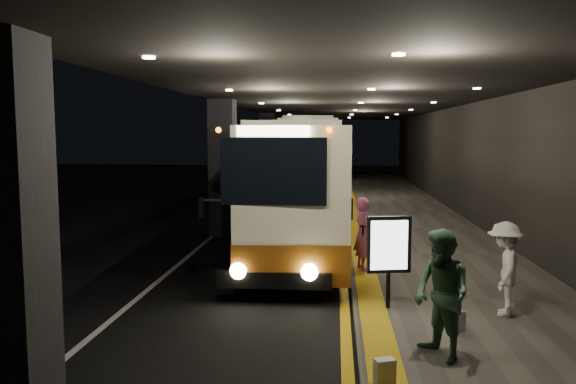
{
  "coord_description": "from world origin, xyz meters",
  "views": [
    {
      "loc": [
        2.17,
        -13.91,
        3.3
      ],
      "look_at": [
        0.84,
        1.45,
        1.7
      ],
      "focal_mm": 35.0,
      "sensor_mm": 36.0,
      "label": 1
    }
  ],
  "objects_px": {
    "coach_main": "(295,191)",
    "bag_plain": "(385,371)",
    "passenger_boarding": "(363,233)",
    "passenger_waiting_green": "(442,295)",
    "coach_second": "(310,159)",
    "coach_third": "(323,153)",
    "info_sign": "(389,247)",
    "stanchion_post": "(363,248)",
    "bag_polka": "(457,321)",
    "passenger_waiting_white": "(505,268)"
  },
  "relations": [
    {
      "from": "coach_second",
      "to": "bag_polka",
      "type": "xyz_separation_m",
      "value": [
        3.36,
        -21.69,
        -1.6
      ]
    },
    {
      "from": "coach_second",
      "to": "passenger_waiting_white",
      "type": "bearing_deg",
      "value": -79.68
    },
    {
      "from": "bag_polka",
      "to": "info_sign",
      "type": "distance_m",
      "value": 1.79
    },
    {
      "from": "passenger_waiting_green",
      "to": "stanchion_post",
      "type": "xyz_separation_m",
      "value": [
        -0.86,
        5.05,
        -0.4
      ]
    },
    {
      "from": "stanchion_post",
      "to": "coach_second",
      "type": "bearing_deg",
      "value": 96.55
    },
    {
      "from": "coach_second",
      "to": "bag_plain",
      "type": "xyz_separation_m",
      "value": [
        2.05,
        -23.7,
        -1.61
      ]
    },
    {
      "from": "coach_main",
      "to": "bag_plain",
      "type": "xyz_separation_m",
      "value": [
        1.81,
        -9.01,
        -1.35
      ]
    },
    {
      "from": "passenger_waiting_green",
      "to": "info_sign",
      "type": "height_order",
      "value": "passenger_waiting_green"
    },
    {
      "from": "coach_main",
      "to": "bag_polka",
      "type": "bearing_deg",
      "value": -69.43
    },
    {
      "from": "stanchion_post",
      "to": "passenger_waiting_white",
      "type": "bearing_deg",
      "value": -52.17
    },
    {
      "from": "coach_main",
      "to": "stanchion_post",
      "type": "bearing_deg",
      "value": -63.14
    },
    {
      "from": "passenger_boarding",
      "to": "info_sign",
      "type": "distance_m",
      "value": 2.95
    },
    {
      "from": "bag_polka",
      "to": "bag_plain",
      "type": "relative_size",
      "value": 1.02
    },
    {
      "from": "coach_third",
      "to": "bag_polka",
      "type": "xyz_separation_m",
      "value": [
        2.97,
        -35.2,
        -1.47
      ]
    },
    {
      "from": "stanchion_post",
      "to": "coach_main",
      "type": "bearing_deg",
      "value": 120.28
    },
    {
      "from": "bag_polka",
      "to": "passenger_waiting_green",
      "type": "bearing_deg",
      "value": -112.19
    },
    {
      "from": "coach_main",
      "to": "stanchion_post",
      "type": "distance_m",
      "value": 3.71
    },
    {
      "from": "bag_plain",
      "to": "coach_second",
      "type": "bearing_deg",
      "value": 94.94
    },
    {
      "from": "coach_third",
      "to": "passenger_waiting_white",
      "type": "distance_m",
      "value": 34.5
    },
    {
      "from": "passenger_boarding",
      "to": "bag_polka",
      "type": "xyz_separation_m",
      "value": [
        1.31,
        -4.05,
        -0.68
      ]
    },
    {
      "from": "passenger_waiting_green",
      "to": "bag_plain",
      "type": "bearing_deg",
      "value": -73.08
    },
    {
      "from": "coach_main",
      "to": "passenger_boarding",
      "type": "height_order",
      "value": "coach_main"
    },
    {
      "from": "bag_polka",
      "to": "stanchion_post",
      "type": "height_order",
      "value": "stanchion_post"
    },
    {
      "from": "coach_main",
      "to": "passenger_waiting_green",
      "type": "relative_size",
      "value": 6.09
    },
    {
      "from": "passenger_boarding",
      "to": "bag_plain",
      "type": "distance_m",
      "value": 6.1
    },
    {
      "from": "coach_second",
      "to": "bag_plain",
      "type": "bearing_deg",
      "value": -86.59
    },
    {
      "from": "passenger_waiting_white",
      "to": "info_sign",
      "type": "height_order",
      "value": "info_sign"
    },
    {
      "from": "coach_second",
      "to": "passenger_waiting_green",
      "type": "xyz_separation_m",
      "value": [
        2.9,
        -22.82,
        -0.84
      ]
    },
    {
      "from": "coach_main",
      "to": "passenger_boarding",
      "type": "bearing_deg",
      "value": -61.93
    },
    {
      "from": "passenger_boarding",
      "to": "passenger_waiting_green",
      "type": "height_order",
      "value": "passenger_waiting_green"
    },
    {
      "from": "bag_plain",
      "to": "info_sign",
      "type": "bearing_deg",
      "value": 84.12
    },
    {
      "from": "info_sign",
      "to": "bag_plain",
      "type": "bearing_deg",
      "value": -107.21
    },
    {
      "from": "passenger_waiting_green",
      "to": "bag_plain",
      "type": "relative_size",
      "value": 5.77
    },
    {
      "from": "coach_third",
      "to": "bag_plain",
      "type": "bearing_deg",
      "value": -89.84
    },
    {
      "from": "coach_main",
      "to": "bag_plain",
      "type": "bearing_deg",
      "value": -82.07
    },
    {
      "from": "coach_second",
      "to": "passenger_boarding",
      "type": "relative_size",
      "value": 7.52
    },
    {
      "from": "coach_second",
      "to": "bag_polka",
      "type": "relative_size",
      "value": 39.02
    },
    {
      "from": "bag_polka",
      "to": "info_sign",
      "type": "xyz_separation_m",
      "value": [
        -0.99,
        1.13,
        0.97
      ]
    },
    {
      "from": "coach_third",
      "to": "stanchion_post",
      "type": "distance_m",
      "value": 31.35
    },
    {
      "from": "coach_second",
      "to": "coach_third",
      "type": "height_order",
      "value": "coach_second"
    },
    {
      "from": "coach_main",
      "to": "bag_plain",
      "type": "distance_m",
      "value": 9.29
    },
    {
      "from": "coach_main",
      "to": "bag_plain",
      "type": "height_order",
      "value": "coach_main"
    },
    {
      "from": "coach_third",
      "to": "passenger_waiting_green",
      "type": "height_order",
      "value": "coach_third"
    },
    {
      "from": "coach_third",
      "to": "passenger_waiting_white",
      "type": "xyz_separation_m",
      "value": [
        3.96,
        -34.26,
        -0.81
      ]
    },
    {
      "from": "passenger_waiting_green",
      "to": "passenger_waiting_white",
      "type": "distance_m",
      "value": 2.53
    },
    {
      "from": "passenger_boarding",
      "to": "bag_polka",
      "type": "height_order",
      "value": "passenger_boarding"
    },
    {
      "from": "passenger_waiting_white",
      "to": "coach_second",
      "type": "bearing_deg",
      "value": -150.34
    },
    {
      "from": "coach_main",
      "to": "coach_second",
      "type": "height_order",
      "value": "coach_second"
    },
    {
      "from": "info_sign",
      "to": "stanchion_post",
      "type": "xyz_separation_m",
      "value": [
        -0.33,
        2.79,
        -0.61
      ]
    },
    {
      "from": "bag_plain",
      "to": "info_sign",
      "type": "relative_size",
      "value": 0.19
    }
  ]
}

